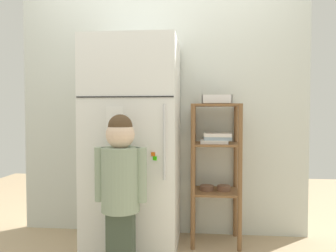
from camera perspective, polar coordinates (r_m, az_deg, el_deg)
ground_plane at (r=2.80m, az=-2.09°, el=-20.79°), size 6.00×6.00×0.00m
kitchen_wall_back at (r=2.95m, az=-1.16°, el=2.12°), size 2.61×0.03×2.18m
refrigerator at (r=2.64m, az=-6.07°, el=-3.33°), size 0.72×0.68×1.68m
child_standing at (r=2.19m, az=-8.38°, el=-9.23°), size 0.35×0.26×1.09m
pantry_shelf_unit at (r=2.75m, az=8.41°, el=-5.44°), size 0.41×0.35×1.17m
fruit_bin at (r=2.73m, az=8.95°, el=4.53°), size 0.24×0.15×0.07m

